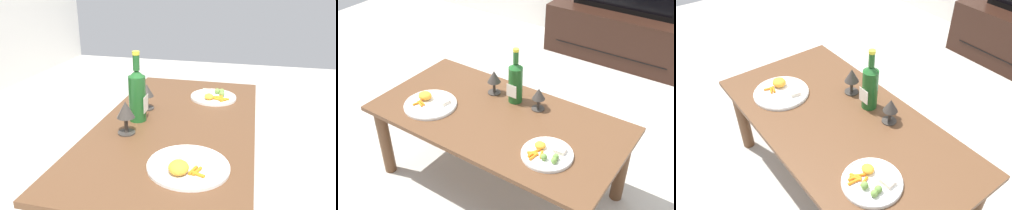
{
  "view_description": "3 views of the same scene",
  "coord_description": "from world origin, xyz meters",
  "views": [
    {
      "loc": [
        -1.4,
        -0.31,
        1.12
      ],
      "look_at": [
        0.04,
        0.05,
        0.56
      ],
      "focal_mm": 36.2,
      "sensor_mm": 36.0,
      "label": 1
    },
    {
      "loc": [
        1.04,
        -1.44,
        1.76
      ],
      "look_at": [
        0.02,
        0.04,
        0.55
      ],
      "focal_mm": 43.46,
      "sensor_mm": 36.0,
      "label": 2
    },
    {
      "loc": [
        1.0,
        -0.74,
        1.59
      ],
      "look_at": [
        -0.04,
        0.05,
        0.54
      ],
      "focal_mm": 36.42,
      "sensor_mm": 36.0,
      "label": 3
    }
  ],
  "objects": [
    {
      "name": "dinner_plate_left",
      "position": [
        -0.38,
        -0.12,
        0.5
      ],
      "size": [
        0.29,
        0.29,
        0.06
      ],
      "color": "white",
      "rests_on": "dining_table"
    },
    {
      "name": "dining_table",
      "position": [
        0.0,
        0.0,
        0.41
      ],
      "size": [
        1.38,
        0.71,
        0.49
      ],
      "color": "brown",
      "rests_on": "ground_plane"
    },
    {
      "name": "wine_bottle",
      "position": [
        -0.01,
        0.18,
        0.62
      ],
      "size": [
        0.08,
        0.08,
        0.33
      ],
      "color": "#1E5923",
      "rests_on": "dining_table"
    },
    {
      "name": "dinner_plate_right",
      "position": [
        0.37,
        -0.13,
        0.5
      ],
      "size": [
        0.25,
        0.25,
        0.04
      ],
      "color": "white",
      "rests_on": "dining_table"
    },
    {
      "name": "ground_plane",
      "position": [
        0.0,
        0.0,
        0.0
      ],
      "size": [
        6.4,
        6.4,
        0.0
      ],
      "primitive_type": "plane",
      "color": "#B7B2A8"
    },
    {
      "name": "goblet_right",
      "position": [
        0.14,
        0.19,
        0.58
      ],
      "size": [
        0.07,
        0.07,
        0.13
      ],
      "color": "#38332D",
      "rests_on": "dining_table"
    },
    {
      "name": "goblet_left",
      "position": [
        -0.16,
        0.19,
        0.59
      ],
      "size": [
        0.08,
        0.08,
        0.15
      ],
      "color": "#38332D",
      "rests_on": "dining_table"
    }
  ]
}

